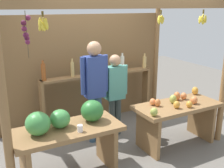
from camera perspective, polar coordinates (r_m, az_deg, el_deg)
The scene contains 7 objects.
ground_plane at distance 4.82m, azimuth -1.05°, elevation -11.44°, with size 12.00×12.00×0.00m, color slate.
market_stall at distance 4.75m, azimuth -3.65°, elevation 5.28°, with size 3.49×1.94×2.32m.
fruit_counter_left at distance 3.65m, azimuth -9.42°, elevation -9.70°, with size 1.42×0.64×1.00m.
fruit_counter_right at distance 4.56m, azimuth 13.44°, elevation -5.98°, with size 1.42×0.64×0.85m.
bottle_shelf_unit at distance 5.17m, azimuth -2.78°, elevation 0.12°, with size 2.24×0.22×1.35m.
vendor_man at distance 4.39m, azimuth -3.65°, elevation 0.23°, with size 0.48×0.23×1.70m.
vendor_woman at distance 4.66m, azimuth 0.63°, elevation -1.01°, with size 0.48×0.20×1.45m.
Camera 1 is at (-1.95, -3.80, 2.23)m, focal length 43.55 mm.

